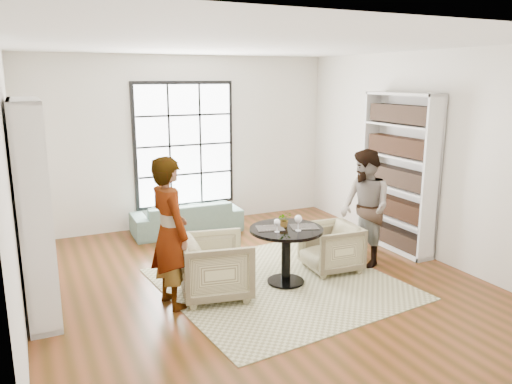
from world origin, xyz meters
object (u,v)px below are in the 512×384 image
pedestal_table (286,243)px  wine_glass_right (298,219)px  flower_centerpiece (284,219)px  armchair_right (331,247)px  armchair_left (216,267)px  person_right (365,208)px  sofa (187,217)px  person_left (170,233)px  wine_glass_left (277,223)px

pedestal_table → wine_glass_right: size_ratio=4.54×
wine_glass_right → flower_centerpiece: wine_glass_right is taller
wine_glass_right → armchair_right: bearing=23.6°
pedestal_table → armchair_right: (0.78, 0.15, -0.22)m
armchair_left → person_right: size_ratio=0.50×
armchair_left → sofa: bearing=0.5°
armchair_left → person_left: size_ratio=0.47×
sofa → person_left: bearing=70.3°
sofa → armchair_left: bearing=81.4°
wine_glass_left → person_left: bearing=174.8°
armchair_right → wine_glass_right: size_ratio=3.49×
person_right → wine_glass_left: size_ratio=9.64×
pedestal_table → flower_centerpiece: (0.01, 0.07, 0.30)m
armchair_right → flower_centerpiece: bearing=-80.1°
armchair_left → flower_centerpiece: size_ratio=4.24×
wine_glass_left → flower_centerpiece: (0.19, 0.17, -0.03)m
pedestal_table → wine_glass_right: wine_glass_right is taller
armchair_right → person_left: person_left is taller
armchair_right → person_right: person_right is taller
armchair_right → wine_glass_left: size_ratio=4.21×
sofa → flower_centerpiece: bearing=102.2°
pedestal_table → wine_glass_left: 0.39m
armchair_left → person_left: (-0.55, 0.00, 0.51)m
pedestal_table → person_left: (-1.51, 0.02, 0.34)m
pedestal_table → flower_centerpiece: bearing=83.7°
flower_centerpiece → armchair_left: bearing=-177.2°
person_left → wine_glass_left: bearing=-105.5°
armchair_left → person_left: 0.75m
armchair_left → wine_glass_right: 1.17m
person_left → sofa: bearing=-31.4°
wine_glass_left → wine_glass_right: bearing=-14.1°
pedestal_table → sofa: bearing=100.4°
person_right → wine_glass_right: 1.30m
armchair_left → person_left: bearing=100.6°
person_right → person_left: bearing=-81.7°
pedestal_table → person_right: bearing=6.2°
armchair_left → wine_glass_left: bearing=-88.2°
wine_glass_left → sofa: bearing=96.3°
person_left → wine_glass_right: person_left is taller
wine_glass_left → flower_centerpiece: flower_centerpiece is taller
person_left → person_right: bearing=-97.9°
armchair_left → wine_glass_left: 0.92m
wine_glass_right → sofa: bearing=101.3°
armchair_right → person_right: 0.74m
sofa → person_left: size_ratio=1.04×
flower_centerpiece → wine_glass_left: bearing=-139.2°
armchair_left → flower_centerpiece: (0.96, 0.05, 0.47)m
sofa → armchair_left: 2.69m
armchair_left → flower_centerpiece: bearing=-76.7°
person_right → flower_centerpiece: 1.33m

